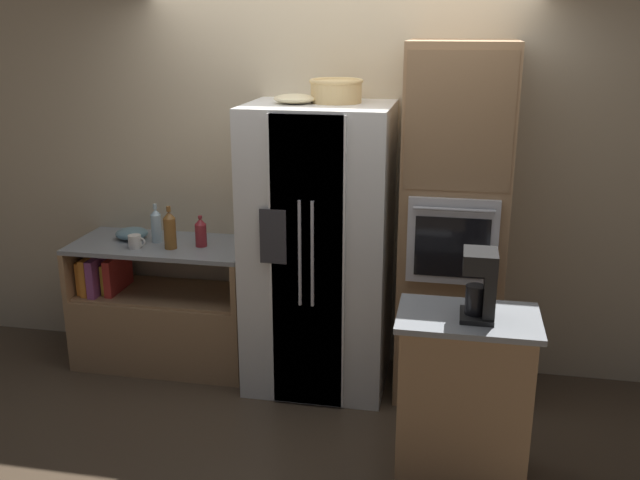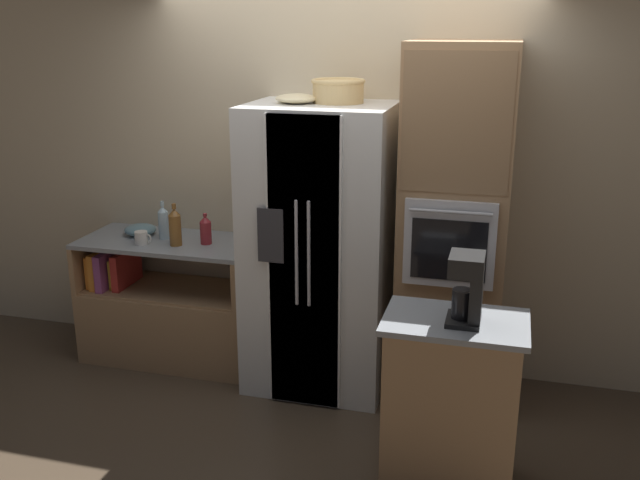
% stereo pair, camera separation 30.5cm
% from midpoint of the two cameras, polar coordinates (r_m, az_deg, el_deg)
% --- Properties ---
extents(ground_plane, '(20.00, 20.00, 0.00)m').
position_cam_midpoint_polar(ground_plane, '(4.91, 2.28, -11.32)').
color(ground_plane, '#4C3D2D').
extents(wall_back, '(12.00, 0.06, 2.80)m').
position_cam_midpoint_polar(wall_back, '(4.84, 3.65, 5.91)').
color(wall_back, beige).
rests_on(wall_back, ground_plane).
extents(counter_left, '(1.23, 0.60, 0.88)m').
position_cam_midpoint_polar(counter_left, '(5.22, -10.23, -5.85)').
color(counter_left, '#A87F56').
rests_on(counter_left, ground_plane).
extents(refrigerator, '(0.90, 0.77, 1.86)m').
position_cam_midpoint_polar(refrigerator, '(4.59, 1.88, -0.79)').
color(refrigerator, white).
rests_on(refrigerator, ground_plane).
extents(wall_oven, '(0.63, 0.69, 2.23)m').
position_cam_midpoint_polar(wall_oven, '(4.47, 12.63, 0.88)').
color(wall_oven, '#A87F56').
rests_on(wall_oven, ground_plane).
extents(island_counter, '(0.71, 0.48, 0.94)m').
position_cam_midpoint_polar(island_counter, '(3.81, 12.75, -12.67)').
color(island_counter, '#A87F56').
rests_on(island_counter, ground_plane).
extents(wicker_basket, '(0.33, 0.33, 0.14)m').
position_cam_midpoint_polar(wicker_basket, '(4.46, 3.47, 11.88)').
color(wicker_basket, tan).
rests_on(wicker_basket, refrigerator).
extents(fruit_bowl, '(0.26, 0.26, 0.06)m').
position_cam_midpoint_polar(fruit_bowl, '(4.43, 0.11, 11.25)').
color(fruit_bowl, beige).
rests_on(fruit_bowl, refrigerator).
extents(bottle_tall, '(0.08, 0.08, 0.29)m').
position_cam_midpoint_polar(bottle_tall, '(4.86, -9.77, 1.03)').
color(bottle_tall, brown).
rests_on(bottle_tall, counter_left).
extents(bottle_short, '(0.07, 0.07, 0.27)m').
position_cam_midpoint_polar(bottle_short, '(5.02, -10.74, 1.39)').
color(bottle_short, silver).
rests_on(bottle_short, counter_left).
extents(bottle_wide, '(0.08, 0.08, 0.21)m').
position_cam_midpoint_polar(bottle_wide, '(4.87, -7.37, 0.80)').
color(bottle_wide, maroon).
rests_on(bottle_wide, counter_left).
extents(mug, '(0.12, 0.09, 0.09)m').
position_cam_midpoint_polar(mug, '(4.95, -12.38, 0.15)').
color(mug, silver).
rests_on(mug, counter_left).
extents(mixing_bowl, '(0.22, 0.22, 0.08)m').
position_cam_midpoint_polar(mixing_bowl, '(5.17, -12.55, 0.79)').
color(mixing_bowl, '#668C99').
rests_on(mixing_bowl, counter_left).
extents(coffee_maker, '(0.16, 0.20, 0.35)m').
position_cam_midpoint_polar(coffee_maker, '(3.51, 14.33, -3.60)').
color(coffee_maker, black).
rests_on(coffee_maker, island_counter).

